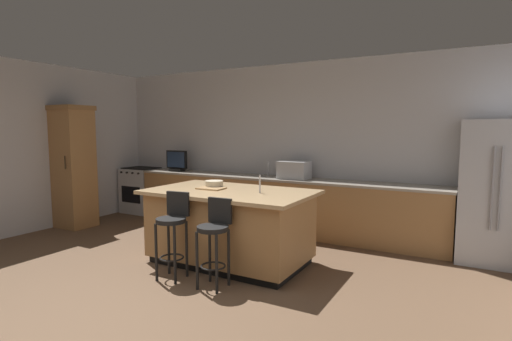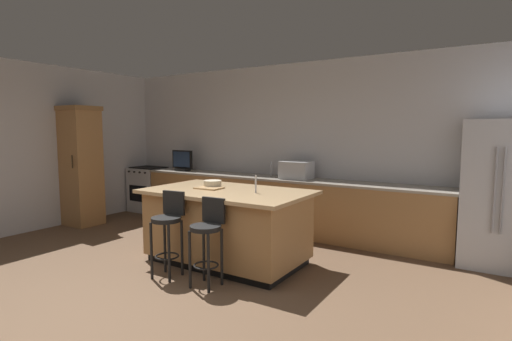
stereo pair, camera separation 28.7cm
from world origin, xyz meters
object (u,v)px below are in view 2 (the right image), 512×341
object	(u,v)px
cutting_board	(209,188)
range_oven	(149,189)
kitchen_island	(227,225)
tv_monitor	(182,161)
cabinet_tower	(80,164)
bar_stool_left	(168,226)
cell_phone	(219,188)
refrigerator	(498,194)
bar_stool_right	(208,234)
fruit_bowl	(213,184)
microwave	(296,170)

from	to	relation	value
cutting_board	range_oven	bearing A→B (deg)	150.03
kitchen_island	tv_monitor	world-z (taller)	tv_monitor
cabinet_tower	bar_stool_left	bearing A→B (deg)	-17.86
tv_monitor	cell_phone	bearing A→B (deg)	-37.05
refrigerator	tv_monitor	distance (m)	5.21
refrigerator	bar_stool_right	world-z (taller)	refrigerator
cabinet_tower	cell_phone	size ratio (longest dim) A/B	14.06
kitchen_island	range_oven	size ratio (longest dim) A/B	2.24
bar_stool_right	bar_stool_left	bearing A→B (deg)	179.97
tv_monitor	cell_phone	size ratio (longest dim) A/B	3.15
refrigerator	cell_phone	size ratio (longest dim) A/B	12.16
range_oven	fruit_bowl	size ratio (longest dim) A/B	3.89
range_oven	bar_stool_left	world-z (taller)	bar_stool_left
bar_stool_left	range_oven	bearing A→B (deg)	132.83
tv_monitor	cutting_board	bearing A→B (deg)	-39.84
refrigerator	cell_phone	world-z (taller)	refrigerator
refrigerator	tv_monitor	world-z (taller)	refrigerator
range_oven	bar_stool_left	distance (m)	3.89
fruit_bowl	microwave	bearing A→B (deg)	74.02
bar_stool_right	microwave	bearing A→B (deg)	90.75
cabinet_tower	tv_monitor	bearing A→B (deg)	51.13
range_oven	cabinet_tower	world-z (taller)	cabinet_tower
fruit_bowl	cutting_board	world-z (taller)	fruit_bowl
range_oven	fruit_bowl	bearing A→B (deg)	-28.29
kitchen_island	cell_phone	size ratio (longest dim) A/B	13.87
bar_stool_left	cell_phone	world-z (taller)	bar_stool_left
bar_stool_left	cutting_board	distance (m)	0.82
kitchen_island	cutting_board	xyz separation A→B (m)	(-0.27, -0.03, 0.47)
bar_stool_right	cell_phone	world-z (taller)	bar_stool_right
kitchen_island	microwave	size ratio (longest dim) A/B	4.34
bar_stool_left	tv_monitor	bearing A→B (deg)	122.01
microwave	cell_phone	distance (m)	1.69
kitchen_island	bar_stool_right	distance (m)	0.79
refrigerator	range_oven	xyz separation A→B (m)	(-6.20, 0.05, -0.45)
bar_stool_left	bar_stool_right	distance (m)	0.56
cutting_board	microwave	bearing A→B (deg)	76.94
cabinet_tower	fruit_bowl	world-z (taller)	cabinet_tower
microwave	fruit_bowl	size ratio (longest dim) A/B	2.01
refrigerator	bar_stool_right	bearing A→B (deg)	-137.81
kitchen_island	tv_monitor	bearing A→B (deg)	144.11
refrigerator	cutting_board	xyz separation A→B (m)	(-3.19, -1.68, 0.03)
refrigerator	bar_stool_right	distance (m)	3.58
tv_monitor	cell_phone	distance (m)	2.67
cabinet_tower	cell_phone	bearing A→B (deg)	-3.46
cabinet_tower	cutting_board	distance (m)	3.17
refrigerator	microwave	bearing A→B (deg)	178.90
refrigerator	bar_stool_left	world-z (taller)	refrigerator
kitchen_island	range_oven	distance (m)	3.70
cell_phone	cutting_board	bearing A→B (deg)	-137.99
fruit_bowl	cutting_board	distance (m)	0.16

